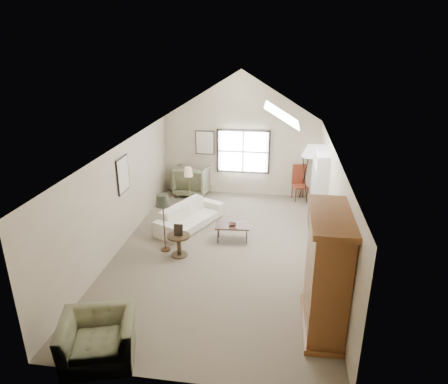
# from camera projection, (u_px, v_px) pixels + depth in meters

# --- Properties ---
(room_shell) EXTENTS (5.01, 8.01, 4.00)m
(room_shell) POSITION_uv_depth(u_px,v_px,m) (221.00, 120.00, 8.55)
(room_shell) COLOR #6A5F4C
(room_shell) RESTS_ON ground
(window) EXTENTS (1.72, 0.08, 1.42)m
(window) POSITION_uv_depth(u_px,v_px,m) (243.00, 152.00, 12.83)
(window) COLOR black
(window) RESTS_ON room_shell
(skylight) EXTENTS (0.80, 1.20, 0.52)m
(skylight) POSITION_uv_depth(u_px,v_px,m) (283.00, 114.00, 9.21)
(skylight) COLOR white
(skylight) RESTS_ON room_shell
(wall_art) EXTENTS (1.97, 3.71, 0.88)m
(wall_art) POSITION_uv_depth(u_px,v_px,m) (165.00, 158.00, 11.13)
(wall_art) COLOR black
(wall_art) RESTS_ON room_shell
(armoire) EXTENTS (0.60, 1.50, 2.20)m
(armoire) POSITION_uv_depth(u_px,v_px,m) (327.00, 273.00, 6.80)
(armoire) COLOR brown
(armoire) RESTS_ON ground
(tv_alcove) EXTENTS (0.32, 1.30, 2.10)m
(tv_alcove) POSITION_uv_depth(u_px,v_px,m) (319.00, 189.00, 10.45)
(tv_alcove) COLOR white
(tv_alcove) RESTS_ON ground
(media_console) EXTENTS (0.34, 1.18, 0.60)m
(media_console) POSITION_uv_depth(u_px,v_px,m) (315.00, 219.00, 10.76)
(media_console) COLOR #382316
(media_console) RESTS_ON ground
(tv_panel) EXTENTS (0.05, 0.90, 0.55)m
(tv_panel) POSITION_uv_depth(u_px,v_px,m) (317.00, 197.00, 10.54)
(tv_panel) COLOR black
(tv_panel) RESTS_ON media_console
(sofa) EXTENTS (1.65, 2.29, 0.62)m
(sofa) POSITION_uv_depth(u_px,v_px,m) (190.00, 216.00, 10.91)
(sofa) COLOR white
(sofa) RESTS_ON ground
(armchair_near) EXTENTS (1.39, 1.29, 0.74)m
(armchair_near) POSITION_uv_depth(u_px,v_px,m) (99.00, 339.00, 6.34)
(armchair_near) COLOR #686949
(armchair_near) RESTS_ON ground
(armchair_far) EXTENTS (1.17, 1.20, 0.98)m
(armchair_far) POSITION_uv_depth(u_px,v_px,m) (193.00, 180.00, 13.15)
(armchair_far) COLOR #5C6245
(armchair_far) RESTS_ON ground
(coffee_table) EXTENTS (0.90, 0.55, 0.44)m
(coffee_table) POSITION_uv_depth(u_px,v_px,m) (232.00, 233.00, 10.15)
(coffee_table) COLOR #3B2518
(coffee_table) RESTS_ON ground
(bowl) EXTENTS (0.22, 0.22, 0.05)m
(bowl) POSITION_uv_depth(u_px,v_px,m) (233.00, 224.00, 10.06)
(bowl) COLOR #3A1F18
(bowl) RESTS_ON coffee_table
(side_table) EXTENTS (0.71, 0.71, 0.53)m
(side_table) POSITION_uv_depth(u_px,v_px,m) (179.00, 245.00, 9.43)
(side_table) COLOR #322514
(side_table) RESTS_ON ground
(side_chair) EXTENTS (0.55, 0.55, 1.13)m
(side_chair) POSITION_uv_depth(u_px,v_px,m) (300.00, 183.00, 12.65)
(side_chair) COLOR brown
(side_chair) RESTS_ON ground
(tripod_lamp) EXTENTS (0.67, 0.67, 1.85)m
(tripod_lamp) POSITION_uv_depth(u_px,v_px,m) (309.00, 173.00, 12.49)
(tripod_lamp) COLOR silver
(tripod_lamp) RESTS_ON ground
(dark_lamp) EXTENTS (0.47, 0.47, 1.49)m
(dark_lamp) POSITION_uv_depth(u_px,v_px,m) (164.00, 223.00, 9.50)
(dark_lamp) COLOR #26291D
(dark_lamp) RESTS_ON ground
(tan_lamp) EXTENTS (0.35, 0.35, 1.34)m
(tan_lamp) POSITION_uv_depth(u_px,v_px,m) (189.00, 188.00, 11.93)
(tan_lamp) COLOR tan
(tan_lamp) RESTS_ON ground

